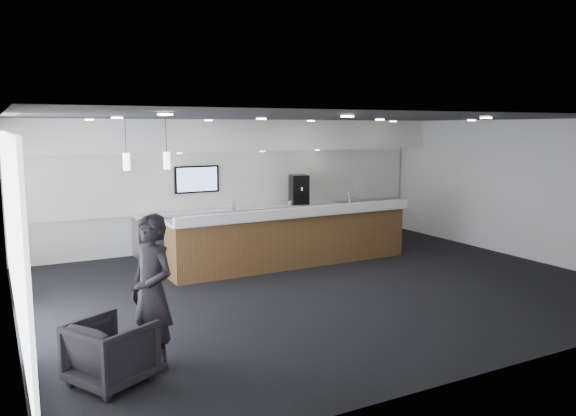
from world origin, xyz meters
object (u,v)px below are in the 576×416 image
service_counter (293,238)px  lounge_guest (152,292)px  armchair (111,352)px  coffee_machine (299,189)px

service_counter → lounge_guest: 5.25m
armchair → lounge_guest: lounge_guest is taller
armchair → coffee_machine: bearing=-72.5°
lounge_guest → service_counter: bearing=110.5°
lounge_guest → coffee_machine: bearing=115.2°
service_counter → coffee_machine: 2.54m
coffee_machine → lounge_guest: size_ratio=0.39×
coffee_machine → armchair: bearing=-120.3°
service_counter → armchair: bearing=-139.7°
service_counter → armchair: 5.79m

